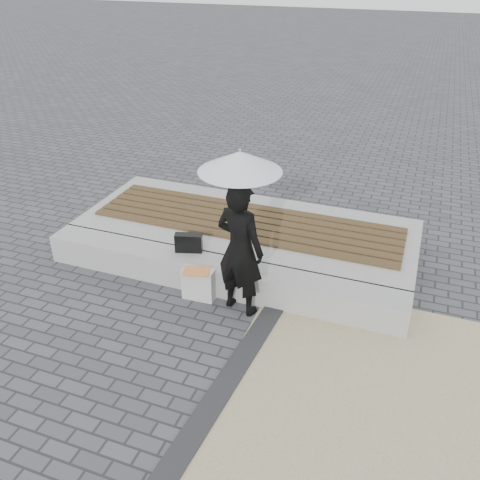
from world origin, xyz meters
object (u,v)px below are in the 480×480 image
Objects in this scene: canvas_tote at (199,284)px; seating_ledge at (216,275)px; parasol at (240,161)px; handbag at (189,243)px; woman at (240,249)px.

seating_ledge is at bearing 66.40° from canvas_tote.
canvas_tote is at bearing -111.54° from seating_ledge.
parasol is 1.78m from handbag.
parasol is at bearing -3.99° from canvas_tote.
canvas_tote is (0.34, -0.44, -0.31)m from handbag.
seating_ledge is at bearing -33.42° from handbag.
seating_ledge is 13.59× the size of handbag.
seating_ledge is at bearing 144.69° from parasol.
parasol reaches higher than seating_ledge.
woman is 1.11m from parasol.
seating_ledge is 4.17× the size of parasol.
handbag is 0.83× the size of canvas_tote.
seating_ledge is 0.33m from canvas_tote.
handbag is (-0.91, 0.46, -0.34)m from woman.
handbag is at bearing 125.25° from canvas_tote.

